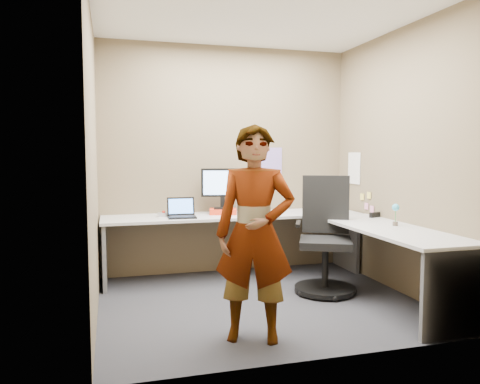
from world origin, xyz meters
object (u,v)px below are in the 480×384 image
object	(u,v)px
office_chair	(325,245)
desk	(288,233)
person	(255,234)
monitor	(222,185)

from	to	relation	value
office_chair	desk	bearing A→B (deg)	171.37
desk	person	distance (m)	1.45
office_chair	person	size ratio (longest dim) A/B	0.71
desk	office_chair	xyz separation A→B (m)	(0.33, -0.22, -0.11)
office_chair	person	world-z (taller)	person
desk	office_chair	distance (m)	0.41
desk	monitor	size ratio (longest dim) A/B	6.12
monitor	office_chair	bearing A→B (deg)	-32.17
monitor	person	world-z (taller)	person
monitor	person	size ratio (longest dim) A/B	0.29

